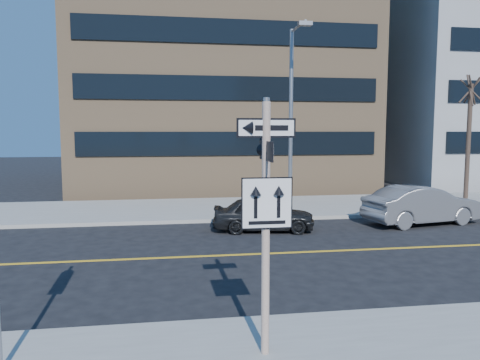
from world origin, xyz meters
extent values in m
plane|color=black|center=(0.00, 0.00, 0.00)|extent=(120.00, 120.00, 0.00)
cylinder|color=white|center=(0.00, -2.50, 2.15)|extent=(0.13, 0.13, 4.00)
cylinder|color=gray|center=(0.00, -2.50, 4.18)|extent=(0.10, 0.10, 0.06)
cube|color=black|center=(0.00, -2.50, 3.75)|extent=(0.92, 0.03, 0.30)
cube|color=black|center=(0.00, -2.50, 3.40)|extent=(0.03, 0.92, 0.30)
cube|color=white|center=(0.00, -2.58, 2.60)|extent=(0.80, 0.03, 0.80)
imported|color=black|center=(1.98, 7.19, 0.64)|extent=(2.06, 3.93, 1.27)
imported|color=slate|center=(8.46, 7.47, 0.77)|extent=(2.47, 4.91, 1.54)
cylinder|color=gray|center=(4.00, 11.00, 4.15)|extent=(0.18, 0.18, 8.00)
cylinder|color=gray|center=(4.00, 10.00, 8.05)|extent=(0.10, 2.20, 0.10)
cube|color=gray|center=(4.00, 9.00, 7.95)|extent=(0.55, 0.30, 0.16)
cylinder|color=#362A20|center=(13.00, 11.30, 3.05)|extent=(0.22, 0.22, 5.80)
cube|color=tan|center=(2.00, 25.00, 9.00)|extent=(18.00, 18.00, 18.00)
camera|label=1|loc=(-1.50, -9.54, 3.71)|focal=35.00mm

